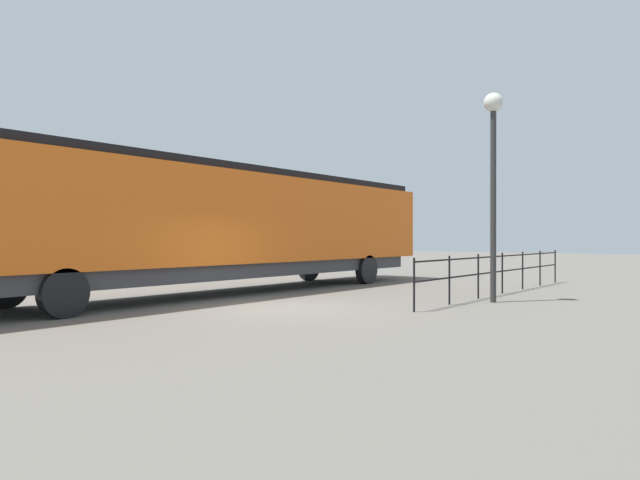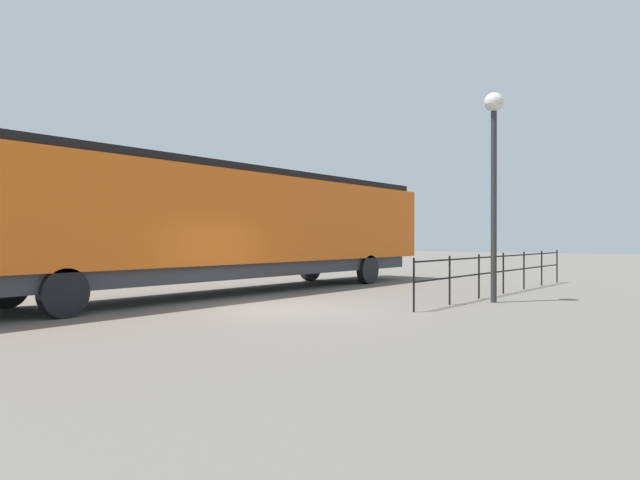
# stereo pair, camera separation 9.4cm
# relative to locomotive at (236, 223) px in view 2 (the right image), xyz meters

# --- Properties ---
(ground_plane) EXTENTS (120.00, 120.00, 0.00)m
(ground_plane) POSITION_rel_locomotive_xyz_m (3.97, -2.24, -2.25)
(ground_plane) COLOR #666059
(locomotive) EXTENTS (3.16, 18.86, 3.97)m
(locomotive) POSITION_rel_locomotive_xyz_m (0.00, 0.00, 0.00)
(locomotive) COLOR orange
(locomotive) RESTS_ON ground_plane
(lamp_post) EXTENTS (0.52, 0.52, 5.73)m
(lamp_post) POSITION_rel_locomotive_xyz_m (7.68, 2.32, 1.83)
(lamp_post) COLOR #2D2D2D
(lamp_post) RESTS_ON ground_plane
(platform_fence) EXTENTS (0.05, 11.60, 1.29)m
(platform_fence) POSITION_rel_locomotive_xyz_m (6.97, 4.93, -1.42)
(platform_fence) COLOR black
(platform_fence) RESTS_ON ground_plane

